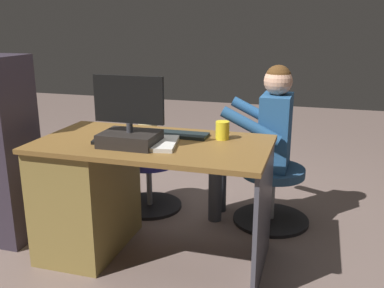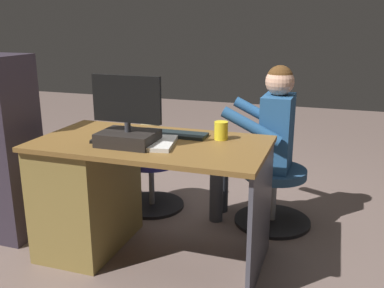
{
  "view_description": "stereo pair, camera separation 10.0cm",
  "coord_description": "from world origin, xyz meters",
  "px_view_note": "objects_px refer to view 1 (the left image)",
  "views": [
    {
      "loc": [
        -0.92,
        2.62,
        1.45
      ],
      "look_at": [
        -0.14,
        -0.01,
        0.66
      ],
      "focal_mm": 40.46,
      "sensor_mm": 36.0,
      "label": 1
    },
    {
      "loc": [
        -1.02,
        2.59,
        1.45
      ],
      "look_at": [
        -0.14,
        -0.01,
        0.66
      ],
      "focal_mm": 40.46,
      "sensor_mm": 36.0,
      "label": 2
    }
  ],
  "objects_px": {
    "visitor_chair": "(272,191)",
    "person": "(263,133)",
    "teddy_bear": "(149,138)",
    "keyboard": "(174,134)",
    "cup": "(222,130)",
    "computer_mouse": "(129,129)",
    "office_chair_teddy": "(149,178)",
    "monitor": "(130,126)",
    "tv_remote": "(98,140)",
    "desk": "(102,190)"
  },
  "relations": [
    {
      "from": "visitor_chair",
      "to": "person",
      "type": "distance_m",
      "value": 0.44
    },
    {
      "from": "teddy_bear",
      "to": "visitor_chair",
      "type": "xyz_separation_m",
      "value": [
        -0.96,
        -0.01,
        -0.33
      ]
    },
    {
      "from": "keyboard",
      "to": "cup",
      "type": "height_order",
      "value": "cup"
    },
    {
      "from": "computer_mouse",
      "to": "office_chair_teddy",
      "type": "bearing_deg",
      "value": -80.63
    },
    {
      "from": "monitor",
      "to": "visitor_chair",
      "type": "xyz_separation_m",
      "value": [
        -0.74,
        -0.81,
        -0.62
      ]
    },
    {
      "from": "monitor",
      "to": "computer_mouse",
      "type": "relative_size",
      "value": 4.32
    },
    {
      "from": "teddy_bear",
      "to": "tv_remote",
      "type": "bearing_deg",
      "value": 89.96
    },
    {
      "from": "monitor",
      "to": "cup",
      "type": "distance_m",
      "value": 0.56
    },
    {
      "from": "desk",
      "to": "office_chair_teddy",
      "type": "height_order",
      "value": "desk"
    },
    {
      "from": "monitor",
      "to": "keyboard",
      "type": "bearing_deg",
      "value": -122.36
    },
    {
      "from": "keyboard",
      "to": "cup",
      "type": "bearing_deg",
      "value": -178.72
    },
    {
      "from": "cup",
      "to": "office_chair_teddy",
      "type": "bearing_deg",
      "value": -36.41
    },
    {
      "from": "visitor_chair",
      "to": "person",
      "type": "bearing_deg",
      "value": 1.09
    },
    {
      "from": "computer_mouse",
      "to": "monitor",
      "type": "bearing_deg",
      "value": 116.0
    },
    {
      "from": "cup",
      "to": "tv_remote",
      "type": "bearing_deg",
      "value": 20.16
    },
    {
      "from": "desk",
      "to": "monitor",
      "type": "height_order",
      "value": "monitor"
    },
    {
      "from": "cup",
      "to": "person",
      "type": "distance_m",
      "value": 0.58
    },
    {
      "from": "person",
      "to": "computer_mouse",
      "type": "bearing_deg",
      "value": 34.22
    },
    {
      "from": "desk",
      "to": "tv_remote",
      "type": "xyz_separation_m",
      "value": [
        -0.04,
        0.08,
        0.36
      ]
    },
    {
      "from": "computer_mouse",
      "to": "visitor_chair",
      "type": "height_order",
      "value": "computer_mouse"
    },
    {
      "from": "desk",
      "to": "keyboard",
      "type": "bearing_deg",
      "value": -159.21
    },
    {
      "from": "desk",
      "to": "visitor_chair",
      "type": "distance_m",
      "value": 1.24
    },
    {
      "from": "monitor",
      "to": "tv_remote",
      "type": "relative_size",
      "value": 2.77
    },
    {
      "from": "monitor",
      "to": "person",
      "type": "distance_m",
      "value": 1.06
    },
    {
      "from": "teddy_bear",
      "to": "desk",
      "type": "bearing_deg",
      "value": 86.45
    },
    {
      "from": "monitor",
      "to": "teddy_bear",
      "type": "bearing_deg",
      "value": -74.76
    },
    {
      "from": "visitor_chair",
      "to": "person",
      "type": "xyz_separation_m",
      "value": [
        0.09,
        0.0,
        0.43
      ]
    },
    {
      "from": "computer_mouse",
      "to": "person",
      "type": "bearing_deg",
      "value": -145.78
    },
    {
      "from": "tv_remote",
      "to": "teddy_bear",
      "type": "bearing_deg",
      "value": -103.01
    },
    {
      "from": "visitor_chair",
      "to": "person",
      "type": "height_order",
      "value": "person"
    },
    {
      "from": "desk",
      "to": "cup",
      "type": "xyz_separation_m",
      "value": [
        -0.74,
        -0.17,
        0.4
      ]
    },
    {
      "from": "desk",
      "to": "computer_mouse",
      "type": "xyz_separation_m",
      "value": [
        -0.13,
        -0.17,
        0.37
      ]
    },
    {
      "from": "computer_mouse",
      "to": "tv_remote",
      "type": "bearing_deg",
      "value": 70.94
    },
    {
      "from": "computer_mouse",
      "to": "tv_remote",
      "type": "relative_size",
      "value": 0.64
    },
    {
      "from": "keyboard",
      "to": "visitor_chair",
      "type": "bearing_deg",
      "value": -136.52
    },
    {
      "from": "keyboard",
      "to": "person",
      "type": "bearing_deg",
      "value": -131.86
    },
    {
      "from": "cup",
      "to": "keyboard",
      "type": "bearing_deg",
      "value": 1.28
    },
    {
      "from": "office_chair_teddy",
      "to": "visitor_chair",
      "type": "relative_size",
      "value": 0.92
    },
    {
      "from": "desk",
      "to": "computer_mouse",
      "type": "relative_size",
      "value": 14.4
    },
    {
      "from": "teddy_bear",
      "to": "person",
      "type": "distance_m",
      "value": 0.88
    },
    {
      "from": "keyboard",
      "to": "teddy_bear",
      "type": "distance_m",
      "value": 0.69
    },
    {
      "from": "cup",
      "to": "visitor_chair",
      "type": "relative_size",
      "value": 0.2
    },
    {
      "from": "keyboard",
      "to": "person",
      "type": "distance_m",
      "value": 0.73
    },
    {
      "from": "office_chair_teddy",
      "to": "cup",
      "type": "bearing_deg",
      "value": 143.59
    },
    {
      "from": "keyboard",
      "to": "teddy_bear",
      "type": "relative_size",
      "value": 1.25
    },
    {
      "from": "tv_remote",
      "to": "cup",
      "type": "bearing_deg",
      "value": -172.82
    },
    {
      "from": "monitor",
      "to": "visitor_chair",
      "type": "relative_size",
      "value": 0.74
    },
    {
      "from": "computer_mouse",
      "to": "cup",
      "type": "xyz_separation_m",
      "value": [
        -0.61,
        -0.01,
        0.04
      ]
    },
    {
      "from": "monitor",
      "to": "keyboard",
      "type": "xyz_separation_m",
      "value": [
        -0.17,
        -0.27,
        -0.1
      ]
    },
    {
      "from": "office_chair_teddy",
      "to": "computer_mouse",
      "type": "bearing_deg",
      "value": 99.37
    }
  ]
}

